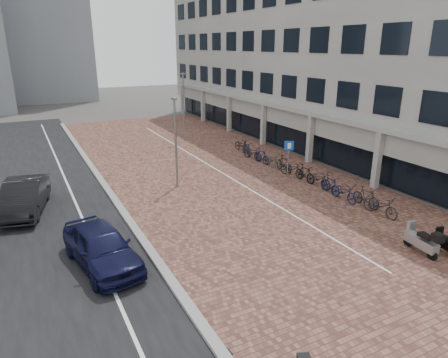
% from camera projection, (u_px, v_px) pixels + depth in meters
% --- Properties ---
extents(ground, '(140.00, 140.00, 0.00)m').
position_uv_depth(ground, '(292.00, 252.00, 16.06)').
color(ground, '#474442').
rests_on(ground, ground).
extents(plaza_brick, '(14.50, 42.00, 0.04)m').
position_uv_depth(plaza_brick, '(210.00, 168.00, 27.04)').
color(plaza_brick, brown).
rests_on(plaza_brick, ground).
extents(street_asphalt, '(8.00, 50.00, 0.03)m').
position_uv_depth(street_asphalt, '(31.00, 194.00, 22.26)').
color(street_asphalt, black).
rests_on(street_asphalt, ground).
extents(curb, '(0.35, 42.00, 0.14)m').
position_uv_depth(curb, '(103.00, 183.00, 23.93)').
color(curb, gray).
rests_on(curb, ground).
extents(lane_line, '(0.12, 44.00, 0.00)m').
position_uv_depth(lane_line, '(69.00, 188.00, 23.12)').
color(lane_line, white).
rests_on(lane_line, street_asphalt).
extents(parking_line, '(0.10, 30.00, 0.00)m').
position_uv_depth(parking_line, '(212.00, 167.00, 27.12)').
color(parking_line, white).
rests_on(parking_line, plaza_brick).
extents(office_building, '(8.40, 40.00, 15.00)m').
position_uv_depth(office_building, '(309.00, 38.00, 32.49)').
color(office_building, '#A4A49F').
rests_on(office_building, ground).
extents(car_navy, '(2.58, 4.85, 1.57)m').
position_uv_depth(car_navy, '(101.00, 247.00, 14.84)').
color(car_navy, black).
rests_on(car_navy, ground).
extents(car_dark, '(2.78, 5.18, 1.62)m').
position_uv_depth(car_dark, '(24.00, 197.00, 19.66)').
color(car_dark, black).
rests_on(car_dark, ground).
extents(shoes, '(0.41, 0.35, 0.10)m').
position_uv_depth(shoes, '(226.00, 355.00, 10.66)').
color(shoes, black).
rests_on(shoes, ground).
extents(scooter_front, '(0.73, 1.75, 1.17)m').
position_uv_depth(scooter_front, '(422.00, 240.00, 15.78)').
color(scooter_front, '#9B9CA0').
rests_on(scooter_front, ground).
extents(scooter_mid, '(0.72, 1.52, 1.00)m').
position_uv_depth(scooter_mid, '(448.00, 243.00, 15.69)').
color(scooter_mid, black).
rests_on(scooter_mid, ground).
extents(parking_sign, '(0.52, 0.26, 2.65)m').
position_uv_depth(parking_sign, '(288.00, 155.00, 23.29)').
color(parking_sign, slate).
rests_on(parking_sign, ground).
extents(lamp_near, '(0.12, 0.12, 5.12)m').
position_uv_depth(lamp_near, '(176.00, 144.00, 22.59)').
color(lamp_near, slate).
rests_on(lamp_near, ground).
extents(lamp_far, '(0.12, 0.12, 5.65)m').
position_uv_depth(lamp_far, '(184.00, 108.00, 33.66)').
color(lamp_far, gray).
rests_on(lamp_far, ground).
extents(bike_row, '(1.25, 15.80, 1.05)m').
position_uv_depth(bike_row, '(293.00, 169.00, 25.11)').
color(bike_row, black).
rests_on(bike_row, ground).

